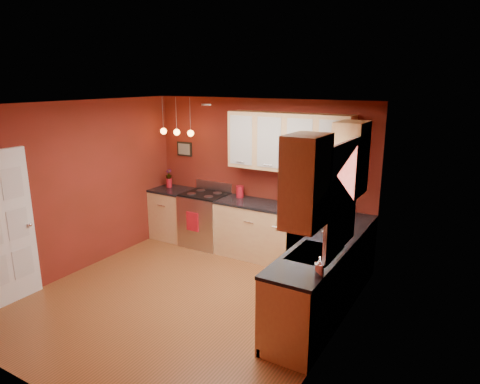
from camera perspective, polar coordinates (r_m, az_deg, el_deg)
The scene contains 27 objects.
floor at distance 6.02m, azimuth -7.31°, elevation -14.05°, with size 4.20×4.20×0.00m, color #994F2C.
ceiling at distance 5.29m, azimuth -8.24°, elevation 11.47°, with size 4.00×4.20×0.02m, color beige.
wall_back at distance 7.22m, azimuth 2.56°, elevation 2.04°, with size 4.00×0.02×2.60m, color maroon.
wall_front at distance 4.18m, azimuth -25.98°, elevation -9.17°, with size 4.00×0.02×2.60m, color maroon.
wall_left at distance 6.90m, azimuth -20.95°, elevation 0.45°, with size 0.02×4.20×2.60m, color maroon.
wall_right at distance 4.61m, azimuth 12.34°, elevation -5.77°, with size 0.02×4.20×2.60m, color maroon.
base_cabinets_back_left at distance 8.10m, azimuth -8.90°, elevation -2.95°, with size 0.70×0.60×0.90m, color #E0BA78.
base_cabinets_back_right at distance 6.90m, azimuth 6.69°, elevation -6.03°, with size 2.54×0.60×0.90m, color #E0BA78.
base_cabinets_right at distance 5.43m, azimuth 10.32°, elevation -12.21°, with size 0.60×2.10×0.90m, color #E0BA78.
counter_back_left at distance 7.97m, azimuth -9.04°, elevation 0.27°, with size 0.70×0.62×0.04m, color black.
counter_back_right at distance 6.75m, azimuth 6.80°, elevation -2.30°, with size 2.54×0.62×0.04m, color black.
counter_right at distance 5.23m, azimuth 10.55°, elevation -7.61°, with size 0.62×2.10×0.04m, color black.
gas_range at distance 7.66m, azimuth -4.66°, elevation -3.60°, with size 0.76×0.64×1.11m.
dishwasher_front at distance 6.52m, azimuth 8.63°, elevation -7.37°, with size 0.60×0.02×0.80m, color #B5B4B9.
sink at distance 5.10m, azimuth 9.98°, elevation -8.24°, with size 0.50×0.70×0.33m.
window at distance 4.77m, azimuth 13.45°, elevation -0.23°, with size 0.06×1.02×1.22m.
door_left_wall at distance 6.31m, azimuth -29.00°, elevation -4.35°, with size 0.12×0.82×2.05m.
upper_cabinets_back at distance 6.69m, azimuth 6.49°, elevation 6.60°, with size 2.00×0.35×0.90m, color #E0BA78.
upper_cabinets_right at distance 4.78m, azimuth 12.02°, elevation 3.10°, with size 0.35×1.95×0.90m, color #E0BA78.
wall_picture at distance 7.97m, azimuth -7.41°, elevation 5.70°, with size 0.32×0.03×0.26m, color black.
pendant_lights at distance 7.61m, azimuth -8.43°, elevation 7.96°, with size 0.71×0.11×0.66m.
red_canister at distance 7.28m, azimuth -0.01°, elevation 0.05°, with size 0.13×0.13×0.20m.
red_vase at distance 8.08m, azimuth -9.43°, elevation 1.21°, with size 0.10×0.10×0.17m, color #B1131F.
flowers at distance 8.05m, azimuth -9.48°, elevation 2.33°, with size 0.11×0.11×0.20m, color #B1131F.
coffee_maker at distance 6.47m, azimuth 12.39°, elevation -1.89°, with size 0.23×0.22×0.29m.
soap_pump at distance 4.50m, azimuth 10.52°, elevation -9.75°, with size 0.09×0.09×0.20m, color white.
dish_towel at distance 7.42m, azimuth -6.37°, elevation -3.96°, with size 0.24×0.02×0.33m, color #B1131F.
Camera 1 is at (3.29, -4.13, 2.89)m, focal length 32.00 mm.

